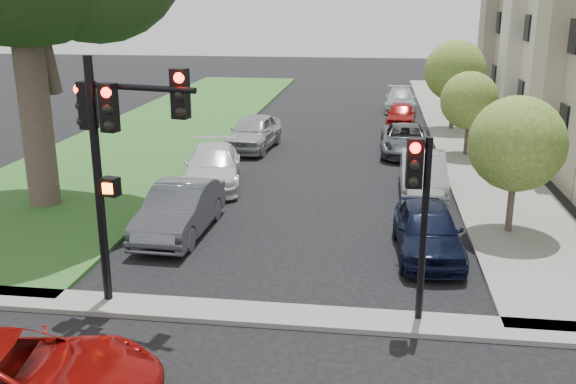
# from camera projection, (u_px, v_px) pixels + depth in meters

# --- Properties ---
(ground) EXTENTS (140.00, 140.00, 0.00)m
(ground) POSITION_uv_depth(u_px,v_px,m) (253.00, 366.00, 12.24)
(ground) COLOR black
(ground) RESTS_ON ground
(grass_strip) EXTENTS (8.00, 44.00, 0.12)m
(grass_strip) POSITION_uv_depth(u_px,v_px,m) (176.00, 123.00, 36.17)
(grass_strip) COLOR #2F5921
(grass_strip) RESTS_ON ground
(sidewalk_right) EXTENTS (3.50, 44.00, 0.12)m
(sidewalk_right) POSITION_uv_depth(u_px,v_px,m) (462.00, 131.00, 34.12)
(sidewalk_right) COLOR slate
(sidewalk_right) RESTS_ON ground
(sidewalk_cross) EXTENTS (60.00, 1.00, 0.12)m
(sidewalk_cross) POSITION_uv_depth(u_px,v_px,m) (270.00, 315.00, 14.12)
(sidewalk_cross) COLOR slate
(sidewalk_cross) RESTS_ON ground
(small_tree_a) EXTENTS (2.77, 2.77, 4.15)m
(small_tree_a) POSITION_uv_depth(u_px,v_px,m) (517.00, 144.00, 18.37)
(small_tree_a) COLOR #322720
(small_tree_a) RESTS_ON ground
(small_tree_b) EXTENTS (2.53, 2.53, 3.79)m
(small_tree_b) POSITION_uv_depth(u_px,v_px,m) (469.00, 100.00, 27.99)
(small_tree_b) COLOR #322720
(small_tree_b) RESTS_ON ground
(small_tree_c) EXTENTS (3.19, 3.19, 4.78)m
(small_tree_c) POSITION_uv_depth(u_px,v_px,m) (455.00, 71.00, 33.52)
(small_tree_c) COLOR #322720
(small_tree_c) RESTS_ON ground
(traffic_signal_main) EXTENTS (2.75, 0.79, 5.62)m
(traffic_signal_main) POSITION_uv_depth(u_px,v_px,m) (115.00, 139.00, 13.69)
(traffic_signal_main) COLOR black
(traffic_signal_main) RESTS_ON ground
(traffic_signal_secondary) EXTENTS (0.52, 0.42, 4.10)m
(traffic_signal_secondary) POSITION_uv_depth(u_px,v_px,m) (419.00, 197.00, 13.10)
(traffic_signal_secondary) COLOR black
(traffic_signal_secondary) RESTS_ON ground
(car_cross_near) EXTENTS (5.49, 3.21, 1.44)m
(car_cross_near) POSITION_uv_depth(u_px,v_px,m) (4.00, 381.00, 10.50)
(car_cross_near) COLOR maroon
(car_cross_near) RESTS_ON ground
(car_parked_0) EXTENTS (1.90, 4.31, 1.44)m
(car_parked_0) POSITION_uv_depth(u_px,v_px,m) (428.00, 230.00, 17.40)
(car_parked_0) COLOR black
(car_parked_0) RESTS_ON ground
(car_parked_1) EXTENTS (1.60, 4.46, 1.46)m
(car_parked_1) POSITION_uv_depth(u_px,v_px,m) (423.00, 173.00, 23.13)
(car_parked_1) COLOR #999BA0
(car_parked_1) RESTS_ON ground
(car_parked_2) EXTENTS (2.20, 4.73, 1.31)m
(car_parked_2) POSITION_uv_depth(u_px,v_px,m) (405.00, 140.00, 29.05)
(car_parked_2) COLOR #3F4247
(car_parked_2) RESTS_ON ground
(car_parked_3) EXTENTS (1.82, 3.93, 1.30)m
(car_parked_3) POSITION_uv_depth(u_px,v_px,m) (401.00, 114.00, 35.52)
(car_parked_3) COLOR maroon
(car_parked_3) RESTS_ON ground
(car_parked_4) EXTENTS (2.03, 4.79, 1.38)m
(car_parked_4) POSITION_uv_depth(u_px,v_px,m) (400.00, 100.00, 40.54)
(car_parked_4) COLOR #999BA0
(car_parked_4) RESTS_ON ground
(car_parked_5) EXTENTS (1.73, 4.64, 1.52)m
(car_parked_5) POSITION_uv_depth(u_px,v_px,m) (180.00, 210.00, 18.98)
(car_parked_5) COLOR #3F4247
(car_parked_5) RESTS_ON ground
(car_parked_6) EXTENTS (2.99, 5.33, 1.46)m
(car_parked_6) POSITION_uv_depth(u_px,v_px,m) (213.00, 166.00, 24.10)
(car_parked_6) COLOR silver
(car_parked_6) RESTS_ON ground
(car_parked_7) EXTENTS (2.30, 4.85, 1.60)m
(car_parked_7) POSITION_uv_depth(u_px,v_px,m) (253.00, 132.00, 29.96)
(car_parked_7) COLOR #999BA0
(car_parked_7) RESTS_ON ground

